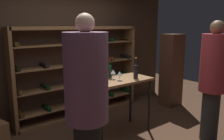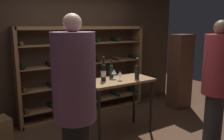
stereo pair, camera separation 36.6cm
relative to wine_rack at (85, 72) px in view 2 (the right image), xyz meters
name	(u,v)px [view 2 (the right image)]	position (x,y,z in m)	size (l,w,h in m)	color
back_wall	(69,44)	(-0.25, 0.21, 0.58)	(5.47, 0.10, 2.97)	#3D2B1E
wine_rack	(85,72)	(0.00, 0.00, 0.00)	(2.72, 0.32, 1.83)	brown
tasting_table	(119,87)	(0.06, -1.15, -0.06)	(1.13, 0.59, 0.97)	brown
person_bystander_red_print	(75,98)	(-1.10, -2.05, 0.19)	(0.46, 0.46, 1.97)	black
person_guest_khaki	(217,79)	(1.11, -2.22, 0.16)	(0.42, 0.42, 1.93)	#282828
display_cabinet	(180,72)	(1.98, -0.75, -0.08)	(0.44, 0.36, 1.66)	#4C2D1E
wine_bottle_green_slim	(103,72)	(-0.20, -1.09, 0.21)	(0.08, 0.08, 0.39)	black
wine_bottle_black_capsule	(137,72)	(0.33, -1.28, 0.19)	(0.08, 0.08, 0.36)	black
wine_bottle_amber_reserve	(111,71)	(0.03, -0.96, 0.18)	(0.07, 0.07, 0.32)	black
wine_glass_stemmed_left	(114,72)	(0.00, -1.09, 0.18)	(0.08, 0.08, 0.16)	silver
wine_glass_stemmed_right	(120,74)	(0.03, -1.22, 0.17)	(0.09, 0.09, 0.15)	silver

